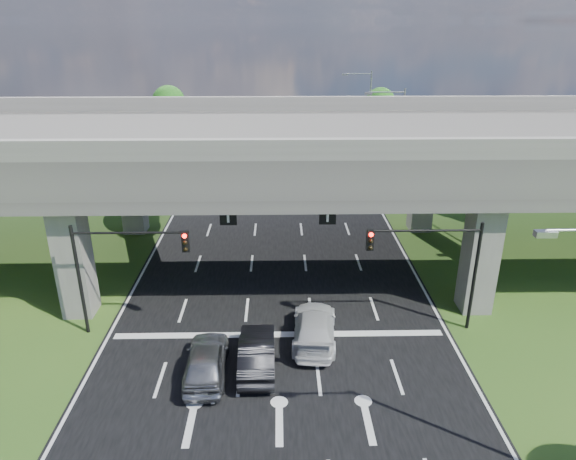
{
  "coord_description": "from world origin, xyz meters",
  "views": [
    {
      "loc": [
        0.03,
        -19.09,
        15.12
      ],
      "look_at": [
        0.59,
        9.11,
        3.6
      ],
      "focal_mm": 32.0,
      "sensor_mm": 36.0,
      "label": 1
    }
  ],
  "objects_px": {
    "streetlight_far": "(396,139)",
    "car_dark": "(257,352)",
    "signal_left": "(120,260)",
    "car_white": "(314,327)",
    "car_silver": "(206,360)",
    "streetlight_beyond": "(366,109)",
    "signal_right": "(435,257)"
  },
  "relations": [
    {
      "from": "streetlight_far",
      "to": "car_dark",
      "type": "relative_size",
      "value": 2.13
    },
    {
      "from": "signal_right",
      "to": "car_dark",
      "type": "bearing_deg",
      "value": -160.91
    },
    {
      "from": "car_silver",
      "to": "signal_left",
      "type": "bearing_deg",
      "value": -40.29
    },
    {
      "from": "streetlight_beyond",
      "to": "car_dark",
      "type": "height_order",
      "value": "streetlight_beyond"
    },
    {
      "from": "streetlight_far",
      "to": "car_silver",
      "type": "distance_m",
      "value": 27.68
    },
    {
      "from": "signal_left",
      "to": "signal_right",
      "type": "bearing_deg",
      "value": 0.0
    },
    {
      "from": "streetlight_beyond",
      "to": "car_white",
      "type": "height_order",
      "value": "streetlight_beyond"
    },
    {
      "from": "car_dark",
      "to": "streetlight_far",
      "type": "bearing_deg",
      "value": -116.71
    },
    {
      "from": "signal_right",
      "to": "car_dark",
      "type": "relative_size",
      "value": 1.28
    },
    {
      "from": "signal_left",
      "to": "streetlight_far",
      "type": "relative_size",
      "value": 0.6
    },
    {
      "from": "streetlight_far",
      "to": "signal_left",
      "type": "bearing_deg",
      "value": -131.78
    },
    {
      "from": "signal_left",
      "to": "car_silver",
      "type": "relative_size",
      "value": 1.29
    },
    {
      "from": "car_white",
      "to": "car_silver",
      "type": "bearing_deg",
      "value": 32.56
    },
    {
      "from": "streetlight_beyond",
      "to": "car_dark",
      "type": "distance_m",
      "value": 40.98
    },
    {
      "from": "streetlight_beyond",
      "to": "car_white",
      "type": "relative_size",
      "value": 1.91
    },
    {
      "from": "signal_right",
      "to": "signal_left",
      "type": "xyz_separation_m",
      "value": [
        -15.65,
        0.0,
        0.0
      ]
    },
    {
      "from": "signal_left",
      "to": "car_white",
      "type": "distance_m",
      "value": 10.25
    },
    {
      "from": "signal_left",
      "to": "car_white",
      "type": "xyz_separation_m",
      "value": [
        9.62,
        -0.94,
        -3.4
      ]
    },
    {
      "from": "signal_right",
      "to": "car_silver",
      "type": "xyz_separation_m",
      "value": [
        -11.13,
        -3.63,
        -3.36
      ]
    },
    {
      "from": "signal_left",
      "to": "car_silver",
      "type": "xyz_separation_m",
      "value": [
        4.52,
        -3.63,
        -3.36
      ]
    },
    {
      "from": "signal_left",
      "to": "streetlight_far",
      "type": "bearing_deg",
      "value": 48.22
    },
    {
      "from": "streetlight_beyond",
      "to": "car_dark",
      "type": "relative_size",
      "value": 2.13
    },
    {
      "from": "car_white",
      "to": "signal_left",
      "type": "bearing_deg",
      "value": -0.8
    },
    {
      "from": "car_dark",
      "to": "car_white",
      "type": "xyz_separation_m",
      "value": [
        2.83,
        2.12,
        -0.02
      ]
    },
    {
      "from": "signal_left",
      "to": "car_dark",
      "type": "relative_size",
      "value": 1.28
    },
    {
      "from": "signal_left",
      "to": "car_white",
      "type": "height_order",
      "value": "signal_left"
    },
    {
      "from": "signal_right",
      "to": "signal_left",
      "type": "distance_m",
      "value": 15.65
    },
    {
      "from": "signal_right",
      "to": "car_white",
      "type": "distance_m",
      "value": 6.98
    },
    {
      "from": "streetlight_far",
      "to": "car_dark",
      "type": "xyz_separation_m",
      "value": [
        -11.13,
        -23.12,
        -5.04
      ]
    },
    {
      "from": "car_silver",
      "to": "car_white",
      "type": "xyz_separation_m",
      "value": [
        5.11,
        2.69,
        -0.03
      ]
    },
    {
      "from": "signal_left",
      "to": "streetlight_far",
      "type": "distance_m",
      "value": 26.95
    },
    {
      "from": "car_dark",
      "to": "car_white",
      "type": "bearing_deg",
      "value": -144.14
    }
  ]
}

